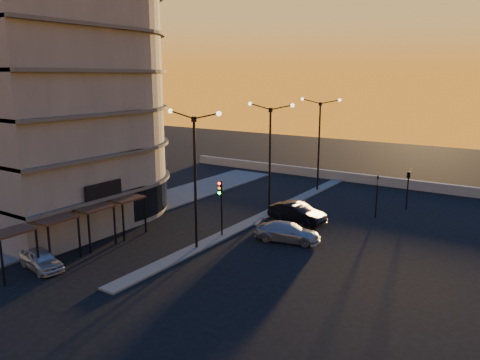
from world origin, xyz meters
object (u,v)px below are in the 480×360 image
streetlamp_mid (270,150)px  car_hatchback (41,259)px  car_sedan (297,213)px  traffic_light_main (221,199)px  car_wagon (288,232)px

streetlamp_mid → car_hatchback: streetlamp_mid is taller
streetlamp_mid → car_hatchback: 19.54m
streetlamp_mid → car_sedan: streetlamp_mid is taller
traffic_light_main → car_hatchback: bearing=-118.2°
car_hatchback → car_wagon: bearing=-29.0°
traffic_light_main → car_sedan: bearing=64.5°
streetlamp_mid → car_wagon: size_ratio=2.03×
traffic_light_main → car_sedan: traffic_light_main is taller
traffic_light_main → car_hatchback: traffic_light_main is taller
car_sedan → car_wagon: bearing=-155.3°
car_hatchback → car_sedan: size_ratio=0.77×
streetlamp_mid → car_sedan: (3.04, -0.76, -4.80)m
streetlamp_mid → traffic_light_main: 7.62m
traffic_light_main → car_hatchback: (-5.81, -10.86, -2.26)m
streetlamp_mid → car_hatchback: bearing=-107.9°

